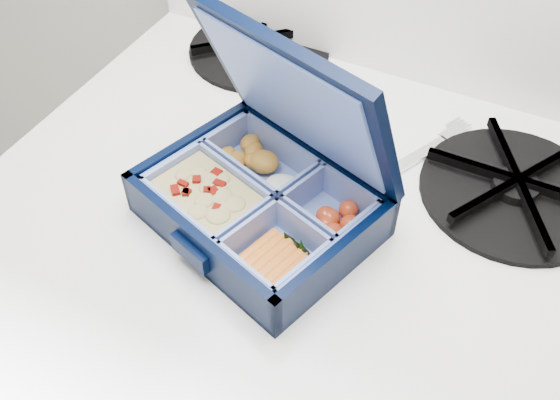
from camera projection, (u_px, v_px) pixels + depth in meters
The scene contains 4 objects.
bento_box at pixel (259, 205), 0.62m from camera, with size 0.22×0.17×0.05m, color black, non-canonical shape.
burner_grate at pixel (516, 185), 0.65m from camera, with size 0.20×0.20×0.03m, color black.
burner_grate_rear at pixel (259, 45), 0.84m from camera, with size 0.19×0.19×0.02m, color black.
fork at pixel (395, 169), 0.68m from camera, with size 0.03×0.20×0.01m, color silver, non-canonical shape.
Camera 1 is at (-0.16, 1.25, 1.46)m, focal length 40.00 mm.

